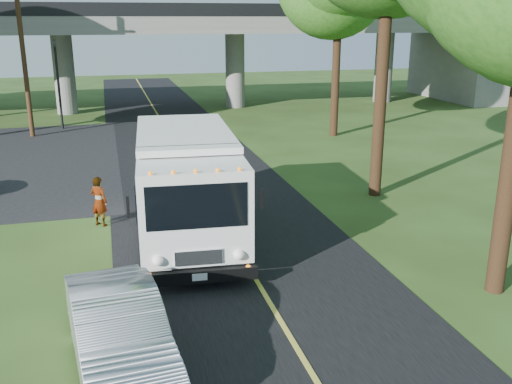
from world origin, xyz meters
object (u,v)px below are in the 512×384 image
object	(u,v)px
step_van	(187,183)
utility_pole	(23,53)
traffic_signal	(58,75)
silver_sedan	(119,333)
pedestrian	(99,201)

from	to	relation	value
step_van	utility_pole	bearing A→B (deg)	113.73
step_van	traffic_signal	bearing A→B (deg)	107.80
traffic_signal	silver_sedan	size ratio (longest dim) A/B	1.13
traffic_signal	pedestrian	world-z (taller)	traffic_signal
silver_sedan	pedestrian	distance (m)	8.18
traffic_signal	utility_pole	size ratio (longest dim) A/B	0.58
utility_pole	silver_sedan	bearing A→B (deg)	-80.37
traffic_signal	utility_pole	distance (m)	2.86
traffic_signal	pedestrian	distance (m)	18.12
silver_sedan	traffic_signal	bearing A→B (deg)	88.17
utility_pole	step_van	xyz separation A→B (m)	(6.28, -17.60, -2.86)
silver_sedan	pedestrian	size ratio (longest dim) A/B	2.84
utility_pole	pedestrian	xyz separation A→B (m)	(3.70, -15.83, -3.79)
utility_pole	traffic_signal	bearing A→B (deg)	53.13
step_van	silver_sedan	world-z (taller)	step_van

